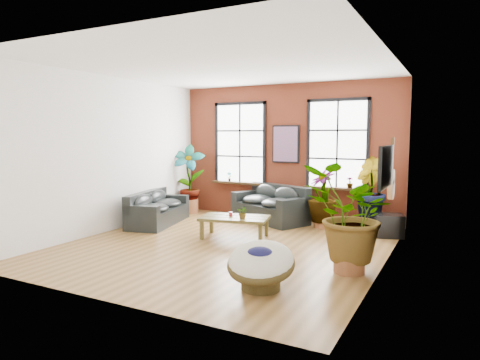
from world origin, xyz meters
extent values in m
cube|color=brown|center=(0.00, 0.00, -0.01)|extent=(6.00, 6.50, 0.02)
cube|color=white|center=(0.00, 0.00, 3.51)|extent=(6.00, 6.50, 0.02)
cube|color=#5C2315|center=(0.00, 3.26, 1.75)|extent=(6.00, 0.02, 3.50)
cube|color=silver|center=(0.00, -3.26, 1.75)|extent=(6.00, 0.02, 3.50)
cube|color=silver|center=(-3.01, 0.00, 1.75)|extent=(0.02, 6.50, 3.50)
cube|color=silver|center=(3.01, 0.00, 1.75)|extent=(0.02, 6.50, 3.50)
cube|color=white|center=(-1.35, 3.20, 1.95)|extent=(1.40, 0.02, 2.10)
cube|color=black|center=(-1.35, 3.13, 0.87)|extent=(1.60, 0.22, 0.06)
cube|color=white|center=(1.35, 3.20, 1.95)|extent=(1.40, 0.02, 2.10)
cube|color=black|center=(1.35, 3.13, 0.87)|extent=(1.60, 0.22, 0.06)
cube|color=black|center=(-0.18, 2.57, 0.23)|extent=(2.21, 1.72, 0.45)
cube|color=black|center=(-0.03, 2.90, 0.68)|extent=(1.91, 1.06, 0.46)
cube|color=black|center=(-0.98, 2.94, 0.57)|extent=(0.62, 0.98, 0.24)
cube|color=black|center=(0.61, 2.20, 0.57)|extent=(0.62, 0.98, 0.24)
ellipsoid|color=black|center=(-0.55, 2.68, 0.52)|extent=(1.10, 1.09, 0.26)
ellipsoid|color=black|center=(-0.43, 2.93, 0.68)|extent=(0.87, 0.59, 0.44)
ellipsoid|color=black|center=(0.14, 2.36, 0.52)|extent=(1.10, 1.09, 0.26)
ellipsoid|color=black|center=(0.26, 2.61, 0.68)|extent=(0.87, 0.59, 0.44)
cube|color=black|center=(-2.49, 1.04, 0.20)|extent=(1.29, 2.16, 0.39)
cube|color=black|center=(-2.80, 0.96, 0.60)|extent=(0.67, 2.01, 0.40)
cube|color=black|center=(-2.28, 0.16, 0.50)|extent=(0.87, 0.40, 0.21)
cube|color=black|center=(-2.70, 1.92, 0.50)|extent=(0.87, 0.40, 0.21)
ellipsoid|color=black|center=(-2.35, 0.66, 0.45)|extent=(0.90, 1.02, 0.23)
ellipsoid|color=black|center=(-2.59, 0.60, 0.60)|extent=(0.42, 0.91, 0.39)
ellipsoid|color=black|center=(-2.54, 1.44, 0.45)|extent=(0.90, 1.02, 0.23)
ellipsoid|color=black|center=(-2.78, 1.38, 0.60)|extent=(0.42, 0.91, 0.39)
cube|color=#463F19|center=(-0.14, 0.63, 0.43)|extent=(1.56, 1.10, 0.06)
cube|color=black|center=(-0.11, 0.50, 0.46)|extent=(1.38, 0.32, 0.00)
cube|color=black|center=(-0.17, 0.76, 0.46)|extent=(1.38, 0.32, 0.00)
cube|color=#463F19|center=(-0.68, 0.17, 0.20)|extent=(0.08, 0.08, 0.39)
cube|color=#463F19|center=(0.54, 0.45, 0.20)|extent=(0.08, 0.08, 0.39)
cube|color=#463F19|center=(-0.83, 0.81, 0.20)|extent=(0.08, 0.08, 0.39)
cube|color=#463F19|center=(0.40, 1.08, 0.20)|extent=(0.08, 0.08, 0.39)
cylinder|color=#B52D3A|center=(-0.25, 0.66, 0.50)|extent=(0.10, 0.10, 0.09)
cylinder|color=#433517|center=(1.63, -1.90, 0.11)|extent=(0.66, 0.66, 0.22)
torus|color=#433517|center=(1.63, -1.90, 0.37)|extent=(1.15, 1.15, 0.44)
ellipsoid|color=beige|center=(1.63, -1.90, 0.43)|extent=(1.11, 1.16, 0.60)
ellipsoid|color=#13133D|center=(1.64, -1.94, 0.54)|extent=(0.43, 0.37, 0.17)
cube|color=black|center=(0.00, 3.19, 1.95)|extent=(0.74, 0.04, 0.98)
cube|color=#0C7F8C|center=(0.00, 3.16, 1.95)|extent=(0.66, 0.02, 0.90)
cube|color=black|center=(2.95, 0.30, 1.65)|extent=(0.06, 1.25, 0.72)
cube|color=black|center=(2.92, 0.30, 1.65)|extent=(0.01, 1.15, 0.62)
cylinder|color=#B27F4C|center=(2.90, 1.35, 1.13)|extent=(0.09, 0.38, 0.38)
cylinder|color=#B27F4C|center=(2.90, 1.35, 1.38)|extent=(0.09, 0.30, 0.30)
cylinder|color=black|center=(2.90, 1.35, 1.13)|extent=(0.09, 0.11, 0.11)
cube|color=black|center=(2.90, 1.35, 1.75)|extent=(0.04, 0.05, 0.55)
cube|color=black|center=(2.90, 1.35, 2.07)|extent=(0.06, 0.06, 0.14)
cube|color=black|center=(2.76, 2.25, 0.24)|extent=(0.71, 0.64, 0.49)
cylinder|color=brown|center=(-2.69, 2.64, 0.20)|extent=(0.70, 0.70, 0.39)
cylinder|color=brown|center=(2.24, 2.90, 0.18)|extent=(0.50, 0.50, 0.36)
cylinder|color=brown|center=(2.57, -0.57, 0.18)|extent=(0.53, 0.53, 0.36)
cylinder|color=brown|center=(1.25, 2.49, 0.16)|extent=(0.49, 0.49, 0.33)
imported|color=#165524|center=(-2.68, 2.62, 1.04)|extent=(1.12, 0.97, 1.78)
imported|color=#165524|center=(2.21, 2.88, 0.92)|extent=(1.03, 1.08, 1.54)
imported|color=#165524|center=(2.54, -0.56, 0.93)|extent=(1.84, 1.84, 1.55)
imported|color=#165524|center=(1.22, 2.48, 0.77)|extent=(0.99, 0.99, 1.25)
imported|color=#165524|center=(0.12, 0.52, 0.59)|extent=(0.25, 0.22, 0.26)
imported|color=#165524|center=(-1.65, 3.13, 1.04)|extent=(0.17, 0.17, 0.27)
imported|color=#165524|center=(1.70, 3.13, 1.04)|extent=(0.19, 0.19, 0.27)
camera|label=1|loc=(4.08, -7.26, 2.18)|focal=32.00mm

